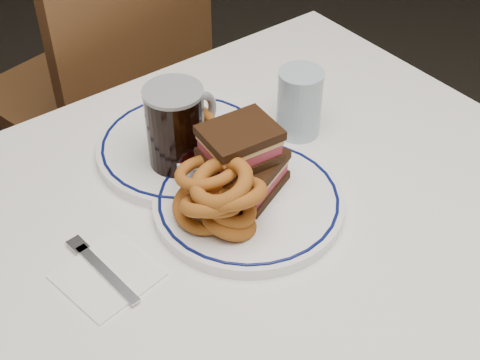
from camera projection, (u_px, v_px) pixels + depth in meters
dining_table at (198, 281)px, 1.08m from camera, size 1.27×0.87×0.75m
chair_far at (109, 81)px, 1.70m from camera, size 0.56×0.56×1.01m
main_plate at (248, 202)px, 1.05m from camera, size 0.30×0.30×0.02m
reuben_sandwich at (245, 160)px, 1.03m from camera, size 0.14×0.12×0.11m
onion_rings_main at (218, 198)px, 0.97m from camera, size 0.13×0.15×0.13m
ketchup_ramekin at (193, 165)px, 1.08m from camera, size 0.06×0.06×0.03m
beer_mug at (177, 130)px, 1.08m from camera, size 0.14×0.10×0.16m
water_glass at (299, 103)px, 1.17m from camera, size 0.08×0.08×0.12m
far_plate at (184, 147)px, 1.16m from camera, size 0.30×0.30×0.02m
onion_rings_far at (189, 126)px, 1.15m from camera, size 0.12×0.15×0.09m
napkin_fork at (106, 274)px, 0.95m from camera, size 0.14×0.16×0.01m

